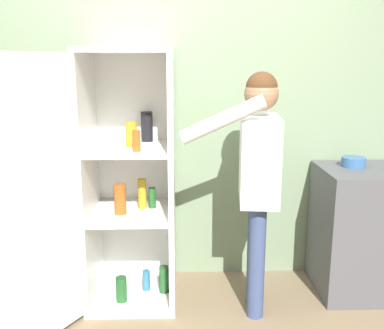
# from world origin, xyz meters

# --- Properties ---
(wall_back) EXTENTS (7.00, 0.06, 2.55)m
(wall_back) POSITION_xyz_m (0.00, 0.98, 1.27)
(wall_back) COLOR gray
(wall_back) RESTS_ON ground_plane
(refrigerator) EXTENTS (0.95, 1.17, 1.76)m
(refrigerator) POSITION_xyz_m (-0.40, 0.53, 0.87)
(refrigerator) COLOR white
(refrigerator) RESTS_ON ground_plane
(person) EXTENTS (0.66, 0.56, 1.61)m
(person) POSITION_xyz_m (0.54, 0.39, 1.02)
(person) COLOR #384770
(person) RESTS_ON ground_plane
(counter) EXTENTS (0.76, 0.58, 0.93)m
(counter) POSITION_xyz_m (1.43, 0.64, 0.46)
(counter) COLOR #4C4C51
(counter) RESTS_ON ground_plane
(bowl) EXTENTS (0.17, 0.17, 0.07)m
(bowl) POSITION_xyz_m (1.30, 0.72, 0.96)
(bowl) COLOR #335B8E
(bowl) RESTS_ON counter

